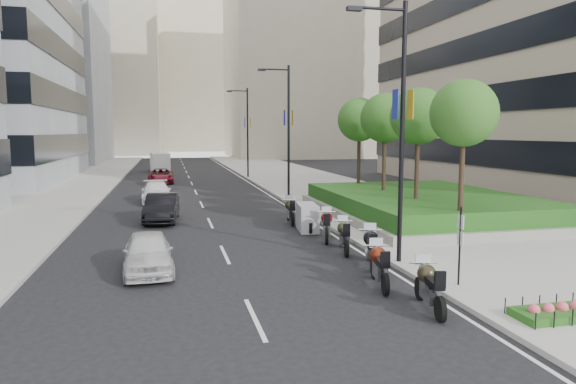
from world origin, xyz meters
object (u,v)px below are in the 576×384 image
object	(u,v)px
parking_sign	(460,242)
motorcycle_6	(290,211)
lamp_post_2	(246,128)
lamp_post_1	(286,126)
delivery_van	(160,163)
car_a	(148,252)
car_c	(156,192)
motorcycle_2	(371,248)
motorcycle_3	(344,236)
car_b	(162,208)
motorcycle_0	(429,287)
motorcycle_5	(307,218)
car_d	(161,176)
motorcycle_4	(327,226)
lamp_post_0	(398,120)
motorcycle_1	(379,266)

from	to	relation	value
parking_sign	motorcycle_6	bearing A→B (deg)	100.62
lamp_post_2	lamp_post_1	bearing A→B (deg)	-90.00
delivery_van	car_a	bearing A→B (deg)	-94.63
car_c	lamp_post_1	bearing A→B (deg)	-14.09
motorcycle_2	motorcycle_3	xyz separation A→B (m)	(-0.19, 2.27, -0.03)
motorcycle_2	car_b	distance (m)	13.04
motorcycle_0	motorcycle_5	bearing A→B (deg)	11.97
lamp_post_1	parking_sign	xyz separation A→B (m)	(0.66, -20.00, -3.61)
car_c	car_d	world-z (taller)	car_c
car_c	motorcycle_4	bearing A→B (deg)	-64.57
motorcycle_4	car_b	distance (m)	9.46
motorcycle_0	car_c	bearing A→B (deg)	28.46
lamp_post_0	motorcycle_1	bearing A→B (deg)	-125.07
lamp_post_1	motorcycle_1	xyz separation A→B (m)	(-1.50, -19.14, -4.44)
parking_sign	motorcycle_2	distance (m)	3.58
motorcycle_3	motorcycle_4	xyz separation A→B (m)	(-0.01, 2.25, 0.01)
motorcycle_6	car_b	size ratio (longest dim) A/B	0.53
motorcycle_5	car_a	bearing A→B (deg)	135.82
motorcycle_4	motorcycle_6	xyz separation A→B (m)	(-0.57, 4.41, -0.01)
car_d	lamp_post_1	bearing A→B (deg)	-60.92
motorcycle_2	delivery_van	xyz separation A→B (m)	(-7.81, 45.74, 0.39)
car_d	car_a	bearing A→B (deg)	-90.43
parking_sign	car_c	size ratio (longest dim) A/B	0.54
lamp_post_1	motorcycle_2	xyz separation A→B (m)	(-0.84, -16.85, -4.42)
car_d	delivery_van	world-z (taller)	delivery_van
motorcycle_0	motorcycle_1	size ratio (longest dim) A/B	1.00
motorcycle_6	delivery_van	distance (m)	37.48
motorcycle_5	car_c	size ratio (longest dim) A/B	0.48
motorcycle_0	parking_sign	bearing A→B (deg)	-40.48
motorcycle_6	delivery_van	world-z (taller)	delivery_van
lamp_post_1	car_a	bearing A→B (deg)	-117.87
lamp_post_1	motorcycle_0	world-z (taller)	lamp_post_1
parking_sign	car_b	bearing A→B (deg)	121.89
lamp_post_0	motorcycle_2	size ratio (longest dim) A/B	3.83
lamp_post_0	motorcycle_6	size ratio (longest dim) A/B	3.84
motorcycle_0	car_d	distance (m)	36.94
motorcycle_6	lamp_post_2	bearing A→B (deg)	2.59
motorcycle_0	motorcycle_2	size ratio (longest dim) A/B	0.99
parking_sign	car_d	world-z (taller)	parking_sign
motorcycle_0	motorcycle_4	size ratio (longest dim) A/B	1.01
lamp_post_2	car_a	bearing A→B (deg)	-103.93
motorcycle_6	delivery_van	bearing A→B (deg)	16.97
car_b	lamp_post_0	bearing A→B (deg)	-49.20
motorcycle_1	delivery_van	bearing A→B (deg)	20.35
lamp_post_2	motorcycle_2	world-z (taller)	lamp_post_2
motorcycle_4	car_a	bearing A→B (deg)	132.61
parking_sign	car_b	size ratio (longest dim) A/B	0.56
lamp_post_0	motorcycle_3	bearing A→B (deg)	113.12
lamp_post_2	car_d	size ratio (longest dim) A/B	1.87
delivery_van	car_c	bearing A→B (deg)	-94.63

